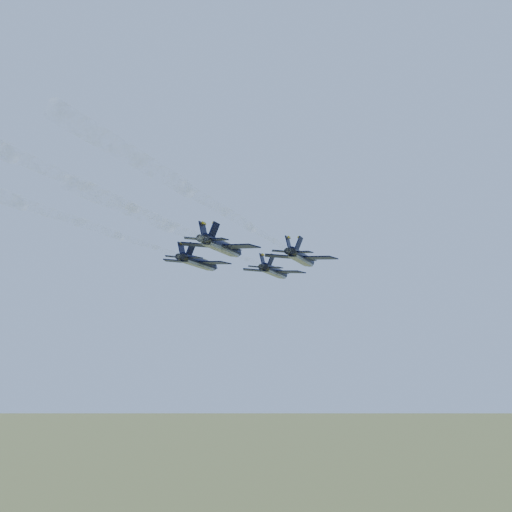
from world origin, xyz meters
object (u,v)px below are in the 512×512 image
Objects in this scene: jet_right at (302,258)px; jet_slot at (223,247)px; jet_lead at (275,272)px; jet_left at (199,263)px.

jet_right and jet_slot have the same top height.
jet_lead is 16.75m from jet_left.
jet_right is at bearing -56.55° from jet_lead.
jet_left is at bearing -124.85° from jet_lead.
jet_lead and jet_right have the same top height.
jet_left is at bearing -176.59° from jet_right.
jet_slot is (-5.12, -14.73, 0.00)m from jet_right.
jet_lead is at bearing 55.15° from jet_left.
jet_left is (-5.48, -15.83, 0.00)m from jet_lead.
jet_right is (16.98, 5.91, 0.00)m from jet_left.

